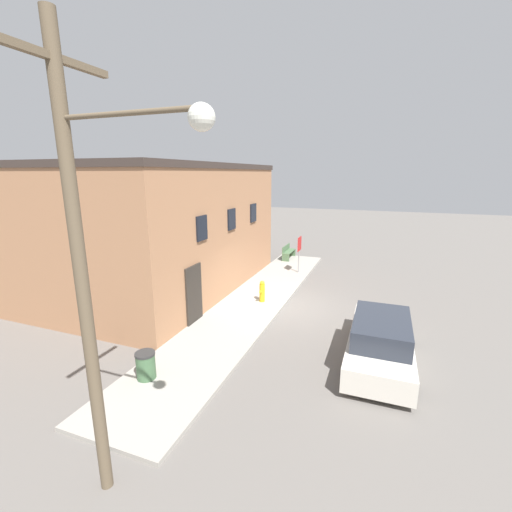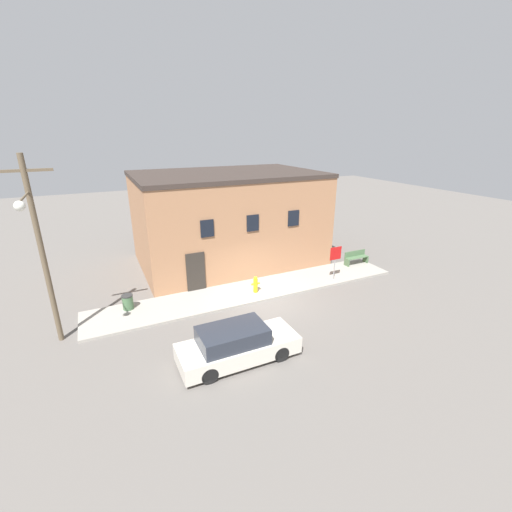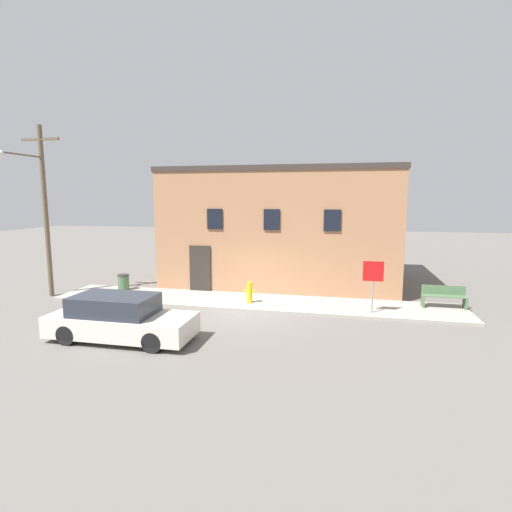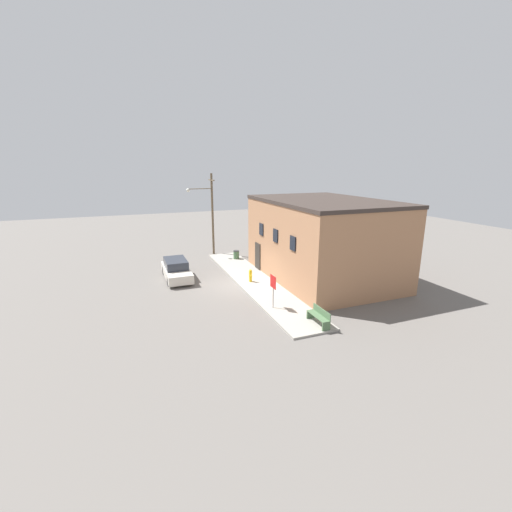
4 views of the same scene
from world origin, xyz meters
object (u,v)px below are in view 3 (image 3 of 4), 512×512
(stop_sign, at_px, (373,277))
(trash_bin, at_px, (124,282))
(utility_pole, at_px, (41,203))
(parked_car, at_px, (120,319))
(fire_hydrant, at_px, (250,292))
(bench, at_px, (444,297))

(stop_sign, relative_size, trash_bin, 2.68)
(utility_pole, distance_m, parked_car, 8.10)
(fire_hydrant, xyz_separation_m, bench, (7.57, 0.97, -0.03))
(fire_hydrant, distance_m, utility_pole, 9.74)
(parked_car, bearing_deg, fire_hydrant, 57.36)
(stop_sign, bearing_deg, trash_bin, 172.83)
(stop_sign, xyz_separation_m, utility_pole, (-13.82, -0.16, 2.65))
(trash_bin, xyz_separation_m, utility_pole, (-2.79, -1.55, 3.65))
(fire_hydrant, bearing_deg, trash_bin, 171.00)
(trash_bin, bearing_deg, fire_hydrant, -9.00)
(utility_pole, bearing_deg, fire_hydrant, 3.53)
(fire_hydrant, height_order, stop_sign, stop_sign)
(utility_pole, bearing_deg, stop_sign, 0.67)
(stop_sign, bearing_deg, bench, 26.09)
(fire_hydrant, bearing_deg, bench, 7.30)
(fire_hydrant, xyz_separation_m, trash_bin, (-6.25, 0.99, -0.09))
(stop_sign, distance_m, utility_pole, 14.08)
(trash_bin, bearing_deg, bench, -0.09)
(bench, bearing_deg, fire_hydrant, -172.70)
(stop_sign, relative_size, parked_car, 0.43)
(bench, bearing_deg, parked_car, -151.81)
(bench, xyz_separation_m, utility_pole, (-16.61, -1.53, 3.59))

